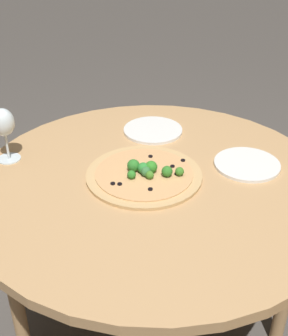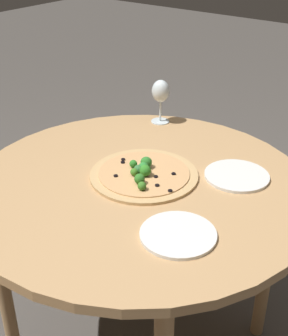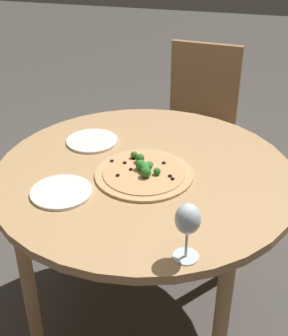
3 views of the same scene
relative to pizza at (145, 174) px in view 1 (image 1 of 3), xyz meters
The scene contains 5 objects.
dining_table 0.09m from the pizza, 11.65° to the left, with size 1.10×1.10×0.75m.
pizza is the anchor object (origin of this frame).
wine_glass 0.46m from the pizza, 151.28° to the right, with size 0.07×0.07×0.18m.
plate_near 0.33m from the pizza, 53.51° to the left, with size 0.21×0.21×0.01m.
plate_far 0.30m from the pizza, 126.49° to the left, with size 0.21×0.21×0.01m.
Camera 1 is at (0.77, -0.89, 1.52)m, focal length 50.00 mm.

